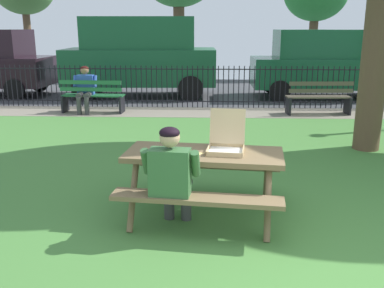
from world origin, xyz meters
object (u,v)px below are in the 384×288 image
object	(u,v)px
park_bench_center	(319,98)
person_on_park_bench	(85,87)
pizza_slice_on_table	(189,154)
parked_car_right	(327,62)
adult_at_table	(172,174)
park_bench_left	(93,97)
parked_car_center	(140,55)
picnic_table_foreground	(204,166)
pizza_box_open	(226,141)

from	to	relation	value
park_bench_center	person_on_park_bench	size ratio (longest dim) A/B	1.36
pizza_slice_on_table	parked_car_right	size ratio (longest dim) A/B	0.07
park_bench_center	adult_at_table	bearing A→B (deg)	-115.09
park_bench_left	parked_car_right	world-z (taller)	parked_car_right
parked_car_right	parked_car_center	bearing A→B (deg)	180.00
picnic_table_foreground	pizza_slice_on_table	bearing A→B (deg)	-151.98
adult_at_table	park_bench_center	xyz separation A→B (m)	(3.14, 6.71, -0.24)
picnic_table_foreground	pizza_box_open	bearing A→B (deg)	18.33
parked_car_center	parked_car_right	xyz separation A→B (m)	(5.84, -0.00, -0.21)
picnic_table_foreground	park_bench_left	xyz separation A→B (m)	(-2.98, 6.24, -0.18)
pizza_slice_on_table	park_bench_center	world-z (taller)	park_bench_center
adult_at_table	park_bench_left	distance (m)	7.22
picnic_table_foreground	pizza_box_open	distance (m)	0.39
picnic_table_foreground	park_bench_center	bearing A→B (deg)	65.76
adult_at_table	parked_car_center	xyz separation A→B (m)	(-1.82, 9.52, 0.65)
pizza_slice_on_table	parked_car_center	distance (m)	9.37
parked_car_right	adult_at_table	bearing A→B (deg)	-112.86
parked_car_center	adult_at_table	bearing A→B (deg)	-79.16
pizza_slice_on_table	park_bench_left	size ratio (longest dim) A/B	0.19
park_bench_left	adult_at_table	bearing A→B (deg)	-68.47
adult_at_table	park_bench_left	bearing A→B (deg)	111.53
park_bench_left	park_bench_center	world-z (taller)	same
park_bench_center	parked_car_center	xyz separation A→B (m)	(-4.97, 2.81, 0.89)
pizza_slice_on_table	adult_at_table	bearing A→B (deg)	-113.14
pizza_slice_on_table	parked_car_center	xyz separation A→B (m)	(-1.98, 9.14, 0.53)
adult_at_table	park_bench_left	world-z (taller)	adult_at_table
picnic_table_foreground	park_bench_center	size ratio (longest dim) A/B	1.20
picnic_table_foreground	pizza_box_open	xyz separation A→B (m)	(0.26, 0.08, 0.28)
pizza_box_open	pizza_slice_on_table	world-z (taller)	pizza_box_open
picnic_table_foreground	parked_car_right	size ratio (longest dim) A/B	0.42
pizza_box_open	park_bench_center	distance (m)	6.68
adult_at_table	park_bench_center	bearing A→B (deg)	64.91
park_bench_left	park_bench_center	xyz separation A→B (m)	(5.79, 0.00, 0.00)
park_bench_center	pizza_slice_on_table	bearing A→B (deg)	-115.21
pizza_box_open	parked_car_center	world-z (taller)	parked_car_center
adult_at_table	person_on_park_bench	bearing A→B (deg)	112.89
park_bench_center	parked_car_right	world-z (taller)	parked_car_right
pizza_slice_on_table	picnic_table_foreground	bearing A→B (deg)	28.02
park_bench_left	park_bench_center	distance (m)	5.79
picnic_table_foreground	person_on_park_bench	size ratio (longest dim) A/B	1.64
pizza_box_open	person_on_park_bench	bearing A→B (deg)	119.04
park_bench_left	person_on_park_bench	bearing A→B (deg)	174.38
picnic_table_foreground	park_bench_center	world-z (taller)	park_bench_center
pizza_slice_on_table	person_on_park_bench	world-z (taller)	person_on_park_bench
picnic_table_foreground	parked_car_center	bearing A→B (deg)	103.39
parked_car_center	parked_car_right	distance (m)	5.84
adult_at_table	park_bench_left	size ratio (longest dim) A/B	0.74
picnic_table_foreground	pizza_slice_on_table	world-z (taller)	pizza_slice_on_table
pizza_box_open	park_bench_left	world-z (taller)	pizza_box_open
pizza_slice_on_table	person_on_park_bench	bearing A→B (deg)	115.29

